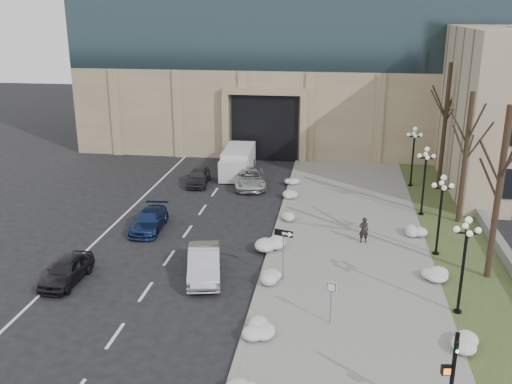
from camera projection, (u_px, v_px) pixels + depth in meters
ground at (259, 378)px, 21.54m from camera, size 160.00×160.00×0.00m
sidewalk at (349, 240)px, 34.21m from camera, size 9.00×40.00×0.12m
curb at (275, 235)px, 34.83m from camera, size 0.30×40.00×0.14m
grass_strip at (462, 246)px, 33.32m from camera, size 4.00×40.00×0.10m
stone_wall at (490, 230)px, 34.83m from camera, size 0.50×30.00×0.70m
car_a at (67, 270)px, 28.88m from camera, size 1.67×3.89×1.31m
car_b at (204, 264)px, 29.37m from camera, size 2.59×4.88×1.53m
car_c at (149, 220)px, 35.70m from camera, size 1.95×4.36×1.24m
car_d at (250, 178)px, 44.25m from camera, size 3.23×5.36×1.39m
car_e at (198, 176)px, 44.78m from camera, size 1.88×3.99×1.32m
pedestrian at (364, 230)px, 33.43m from camera, size 0.62×0.46×1.56m
box_truck at (238, 162)px, 47.66m from camera, size 2.50×6.58×2.07m
one_way_sign at (287, 240)px, 28.43m from camera, size 1.02×0.49×2.79m
keep_sign at (331, 294)px, 24.63m from camera, size 0.44×0.17×2.12m
traffic_signal at (451, 382)px, 18.45m from camera, size 0.62×0.83×3.64m
snow_clump_b at (256, 329)px, 24.27m from camera, size 1.10×1.60×0.36m
snow_clump_c at (272, 281)px, 28.58m from camera, size 1.10×1.60×0.36m
snow_clump_d at (272, 248)px, 32.45m from camera, size 1.10×1.60×0.36m
snow_clump_e at (288, 219)px, 36.91m from camera, size 1.10×1.60×0.36m
snow_clump_f at (292, 197)px, 41.19m from camera, size 1.10×1.60×0.36m
snow_clump_g at (294, 180)px, 45.00m from camera, size 1.10×1.60×0.36m
snow_clump_h at (459, 345)px, 23.17m from camera, size 1.10×1.60×0.36m
snow_clump_i at (432, 276)px, 29.02m from camera, size 1.10×1.60×0.36m
snow_clump_j at (415, 232)px, 34.67m from camera, size 1.10×1.60×0.36m
lamppost_a at (465, 253)px, 25.09m from camera, size 1.18×1.18×4.76m
lamppost_b at (441, 204)px, 31.20m from camera, size 1.18×1.18×4.76m
lamppost_c at (425, 172)px, 37.32m from camera, size 1.18×1.18×4.76m
lamppost_d at (414, 148)px, 43.43m from camera, size 1.18×1.18×4.76m
tree_near at (502, 170)px, 27.69m from camera, size 3.20×3.20×9.00m
tree_mid at (467, 140)px, 35.32m from camera, size 3.20×3.20×8.50m
tree_far at (446, 108)px, 42.64m from camera, size 3.20×3.20×9.50m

